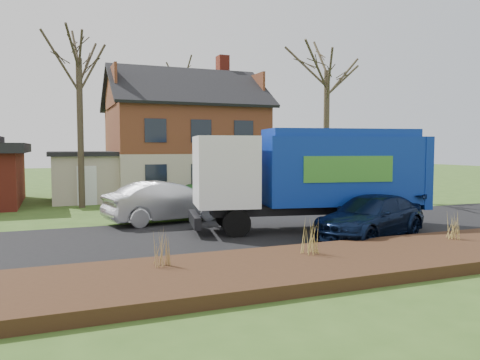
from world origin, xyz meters
name	(u,v)px	position (x,y,z in m)	size (l,w,h in m)	color
ground	(233,235)	(0.00, 0.00, 0.00)	(120.00, 120.00, 0.00)	#32531B
road	(233,234)	(0.00, 0.00, 0.01)	(80.00, 7.00, 0.02)	black
mulch_verge	(308,266)	(0.00, -5.30, 0.15)	(80.00, 3.50, 0.30)	black
main_house	(176,132)	(1.49, 13.91, 4.03)	(12.95, 8.95, 9.26)	#BCB197
garbage_truck	(316,172)	(3.27, -0.16, 2.16)	(9.04, 3.93, 3.75)	black
silver_sedan	(168,202)	(-1.48, 3.60, 0.84)	(1.78, 5.10, 1.68)	#B3B5BB
navy_wagon	(370,217)	(4.19, -2.24, 0.71)	(2.00, 4.92, 1.43)	black
tree_front_west	(78,36)	(-4.51, 9.82, 8.64)	(3.53, 3.53, 10.48)	#3E3325
tree_front_east	(327,49)	(9.46, 8.99, 8.89)	(3.94, 3.94, 10.93)	#443A29
tree_back	(182,71)	(3.90, 21.40, 9.16)	(3.47, 3.47, 10.99)	#3D3424
grass_clump_west	(162,248)	(-3.51, -4.57, 0.73)	(0.32, 0.27, 0.85)	#9C7A44
grass_clump_mid	(311,236)	(0.37, -4.80, 0.78)	(0.34, 0.28, 0.95)	tan
grass_clump_east	(454,226)	(5.42, -4.65, 0.71)	(0.33, 0.27, 0.81)	tan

